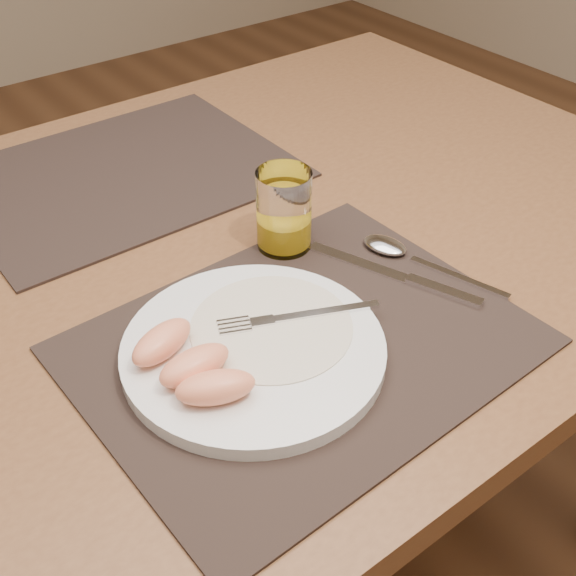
{
  "coord_description": "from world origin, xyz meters",
  "views": [
    {
      "loc": [
        -0.35,
        -0.65,
        1.27
      ],
      "look_at": [
        0.03,
        -0.15,
        0.77
      ],
      "focal_mm": 45.0,
      "sensor_mm": 36.0,
      "label": 1
    }
  ],
  "objects_px": {
    "fork": "(285,318)",
    "knife": "(407,279)",
    "plate": "(254,350)",
    "spoon": "(396,250)",
    "table": "(203,299)",
    "juice_glass": "(284,214)",
    "placemat_far": "(124,173)",
    "placemat_near": "(303,345)"
  },
  "relations": [
    {
      "from": "knife",
      "to": "juice_glass",
      "type": "height_order",
      "value": "juice_glass"
    },
    {
      "from": "plate",
      "to": "spoon",
      "type": "xyz_separation_m",
      "value": [
        0.24,
        0.04,
        -0.0
      ]
    },
    {
      "from": "table",
      "to": "fork",
      "type": "distance_m",
      "value": 0.22
    },
    {
      "from": "plate",
      "to": "knife",
      "type": "xyz_separation_m",
      "value": [
        0.21,
        -0.01,
        -0.01
      ]
    },
    {
      "from": "placemat_near",
      "to": "table",
      "type": "bearing_deg",
      "value": 88.34
    },
    {
      "from": "knife",
      "to": "spoon",
      "type": "distance_m",
      "value": 0.05
    },
    {
      "from": "placemat_near",
      "to": "spoon",
      "type": "relative_size",
      "value": 2.38
    },
    {
      "from": "placemat_near",
      "to": "placemat_far",
      "type": "height_order",
      "value": "same"
    },
    {
      "from": "placemat_near",
      "to": "plate",
      "type": "height_order",
      "value": "plate"
    },
    {
      "from": "placemat_near",
      "to": "plate",
      "type": "relative_size",
      "value": 1.67
    },
    {
      "from": "placemat_near",
      "to": "knife",
      "type": "bearing_deg",
      "value": 3.8
    },
    {
      "from": "table",
      "to": "juice_glass",
      "type": "bearing_deg",
      "value": -36.78
    },
    {
      "from": "table",
      "to": "plate",
      "type": "xyz_separation_m",
      "value": [
        -0.06,
        -0.2,
        0.1
      ]
    },
    {
      "from": "fork",
      "to": "juice_glass",
      "type": "xyz_separation_m",
      "value": [
        0.1,
        0.13,
        0.03
      ]
    },
    {
      "from": "juice_glass",
      "to": "spoon",
      "type": "bearing_deg",
      "value": -45.15
    },
    {
      "from": "knife",
      "to": "spoon",
      "type": "xyz_separation_m",
      "value": [
        0.03,
        0.05,
        0.0
      ]
    },
    {
      "from": "table",
      "to": "placemat_near",
      "type": "distance_m",
      "value": 0.24
    },
    {
      "from": "plate",
      "to": "spoon",
      "type": "relative_size",
      "value": 1.43
    },
    {
      "from": "table",
      "to": "spoon",
      "type": "distance_m",
      "value": 0.26
    },
    {
      "from": "table",
      "to": "fork",
      "type": "relative_size",
      "value": 8.42
    },
    {
      "from": "table",
      "to": "placemat_far",
      "type": "bearing_deg",
      "value": 87.0
    },
    {
      "from": "table",
      "to": "knife",
      "type": "xyz_separation_m",
      "value": [
        0.16,
        -0.21,
        0.09
      ]
    },
    {
      "from": "plate",
      "to": "knife",
      "type": "bearing_deg",
      "value": -1.43
    },
    {
      "from": "placemat_near",
      "to": "spoon",
      "type": "distance_m",
      "value": 0.2
    },
    {
      "from": "spoon",
      "to": "knife",
      "type": "bearing_deg",
      "value": -119.48
    },
    {
      "from": "placemat_far",
      "to": "fork",
      "type": "relative_size",
      "value": 2.71
    },
    {
      "from": "knife",
      "to": "placemat_near",
      "type": "bearing_deg",
      "value": -176.2
    },
    {
      "from": "placemat_far",
      "to": "spoon",
      "type": "height_order",
      "value": "spoon"
    },
    {
      "from": "placemat_far",
      "to": "juice_glass",
      "type": "xyz_separation_m",
      "value": [
        0.07,
        -0.28,
        0.05
      ]
    },
    {
      "from": "plate",
      "to": "fork",
      "type": "relative_size",
      "value": 1.62
    },
    {
      "from": "placemat_far",
      "to": "plate",
      "type": "xyz_separation_m",
      "value": [
        -0.07,
        -0.42,
        0.01
      ]
    },
    {
      "from": "placemat_near",
      "to": "fork",
      "type": "distance_m",
      "value": 0.03
    },
    {
      "from": "fork",
      "to": "knife",
      "type": "relative_size",
      "value": 0.79
    },
    {
      "from": "fork",
      "to": "knife",
      "type": "distance_m",
      "value": 0.17
    },
    {
      "from": "placemat_far",
      "to": "plate",
      "type": "relative_size",
      "value": 1.67
    },
    {
      "from": "placemat_far",
      "to": "knife",
      "type": "relative_size",
      "value": 2.13
    },
    {
      "from": "plate",
      "to": "spoon",
      "type": "bearing_deg",
      "value": 9.9
    },
    {
      "from": "table",
      "to": "knife",
      "type": "distance_m",
      "value": 0.28
    },
    {
      "from": "placemat_far",
      "to": "knife",
      "type": "xyz_separation_m",
      "value": [
        0.14,
        -0.43,
        0.0
      ]
    },
    {
      "from": "spoon",
      "to": "juice_glass",
      "type": "bearing_deg",
      "value": 134.85
    },
    {
      "from": "table",
      "to": "knife",
      "type": "relative_size",
      "value": 6.64
    },
    {
      "from": "placemat_far",
      "to": "table",
      "type": "bearing_deg",
      "value": -93.0
    }
  ]
}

